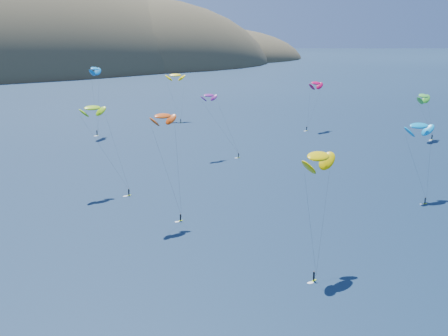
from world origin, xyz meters
TOP-DOWN VIEW (x-y plane):
  - kitesurfer_2 at (0.18, 37.33)m, footprint 11.60×10.54m
  - kitesurfer_3 at (-15.80, 108.79)m, footprint 9.96×12.71m
  - kitesurfer_4 at (15.96, 189.90)m, footprint 9.05×9.49m
  - kitesurfer_5 at (54.05, 60.42)m, footprint 10.54×10.80m
  - kitesurfer_6 at (32.75, 130.44)m, footprint 10.19×10.74m
  - kitesurfer_8 at (97.50, 152.13)m, footprint 11.75×6.70m
  - kitesurfer_9 at (-11.15, 77.17)m, footprint 7.58×6.86m
  - kitesurfer_11 at (60.31, 206.19)m, footprint 9.39×13.85m
  - kitesurfer_13 at (118.45, 113.66)m, footprint 10.96×9.42m

SIDE VIEW (x-z plane):
  - kitesurfer_13 at x=118.45m, z-range 6.78..25.96m
  - kitesurfer_5 at x=54.05m, z-range 7.80..28.46m
  - kitesurfer_8 at x=97.50m, z-range 8.31..29.95m
  - kitesurfer_11 at x=60.31m, z-range 8.89..31.49m
  - kitesurfer_6 at x=32.75m, z-range 9.22..31.33m
  - kitesurfer_2 at x=0.18m, z-range 8.97..32.27m
  - kitesurfer_3 at x=-15.80m, z-range 10.04..34.43m
  - kitesurfer_9 at x=-11.15m, z-range 10.87..36.67m
  - kitesurfer_4 at x=15.96m, z-range 11.67..40.17m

